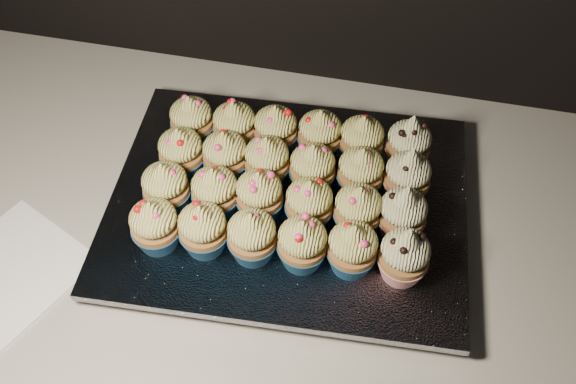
{
  "coord_description": "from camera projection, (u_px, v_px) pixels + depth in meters",
  "views": [
    {
      "loc": [
        0.25,
        1.18,
        1.63
      ],
      "look_at": [
        0.14,
        1.71,
        0.95
      ],
      "focal_mm": 40.0,
      "sensor_mm": 36.0,
      "label": 1
    }
  ],
  "objects": [
    {
      "name": "cupcake_15",
      "position": [
        312.0,
        168.0,
        0.86
      ],
      "size": [
        0.06,
        0.06,
        0.08
      ],
      "color": "navy",
      "rests_on": "foil_lining"
    },
    {
      "name": "baking_tray",
      "position": [
        288.0,
        209.0,
        0.9
      ],
      "size": [
        0.47,
        0.37,
        0.02
      ],
      "primitive_type": "cube",
      "rotation": [
        0.0,
        0.0,
        0.06
      ],
      "color": "black",
      "rests_on": "worktop"
    },
    {
      "name": "cupcake_12",
      "position": [
        181.0,
        152.0,
        0.88
      ],
      "size": [
        0.06,
        0.06,
        0.08
      ],
      "color": "navy",
      "rests_on": "foil_lining"
    },
    {
      "name": "cupcake_11",
      "position": [
        403.0,
        213.0,
        0.81
      ],
      "size": [
        0.06,
        0.06,
        0.1
      ],
      "color": "#AC181D",
      "rests_on": "foil_lining"
    },
    {
      "name": "cupcake_0",
      "position": [
        155.0,
        225.0,
        0.8
      ],
      "size": [
        0.06,
        0.06,
        0.08
      ],
      "color": "navy",
      "rests_on": "foil_lining"
    },
    {
      "name": "cupcake_22",
      "position": [
        362.0,
        140.0,
        0.9
      ],
      "size": [
        0.06,
        0.06,
        0.08
      ],
      "color": "navy",
      "rests_on": "foil_lining"
    },
    {
      "name": "cupcake_5",
      "position": [
        404.0,
        255.0,
        0.77
      ],
      "size": [
        0.06,
        0.06,
        0.1
      ],
      "color": "#AC181D",
      "rests_on": "foil_lining"
    },
    {
      "name": "cupcake_19",
      "position": [
        235.0,
        126.0,
        0.91
      ],
      "size": [
        0.06,
        0.06,
        0.08
      ],
      "color": "navy",
      "rests_on": "foil_lining"
    },
    {
      "name": "cupcake_10",
      "position": [
        358.0,
        210.0,
        0.82
      ],
      "size": [
        0.06,
        0.06,
        0.08
      ],
      "color": "navy",
      "rests_on": "foil_lining"
    },
    {
      "name": "cupcake_6",
      "position": [
        166.0,
        187.0,
        0.84
      ],
      "size": [
        0.06,
        0.06,
        0.08
      ],
      "color": "navy",
      "rests_on": "foil_lining"
    },
    {
      "name": "cupcake_17",
      "position": [
        407.0,
        176.0,
        0.85
      ],
      "size": [
        0.06,
        0.06,
        0.1
      ],
      "color": "#AC181D",
      "rests_on": "foil_lining"
    },
    {
      "name": "cupcake_21",
      "position": [
        320.0,
        134.0,
        0.9
      ],
      "size": [
        0.06,
        0.06,
        0.08
      ],
      "color": "navy",
      "rests_on": "foil_lining"
    },
    {
      "name": "cupcake_2",
      "position": [
        252.0,
        236.0,
        0.79
      ],
      "size": [
        0.06,
        0.06,
        0.08
      ],
      "color": "navy",
      "rests_on": "foil_lining"
    },
    {
      "name": "cupcake_4",
      "position": [
        352.0,
        248.0,
        0.78
      ],
      "size": [
        0.06,
        0.06,
        0.08
      ],
      "color": "navy",
      "rests_on": "foil_lining"
    },
    {
      "name": "cupcake_1",
      "position": [
        203.0,
        229.0,
        0.8
      ],
      "size": [
        0.06,
        0.06,
        0.08
      ],
      "color": "navy",
      "rests_on": "foil_lining"
    },
    {
      "name": "cupcake_9",
      "position": [
        309.0,
        204.0,
        0.83
      ],
      "size": [
        0.06,
        0.06,
        0.08
      ],
      "color": "navy",
      "rests_on": "foil_lining"
    },
    {
      "name": "cabinet",
      "position": [
        220.0,
        343.0,
        1.29
      ],
      "size": [
        2.4,
        0.6,
        0.86
      ],
      "primitive_type": "cube",
      "color": "black",
      "rests_on": "ground"
    },
    {
      "name": "cupcake_3",
      "position": [
        302.0,
        243.0,
        0.79
      ],
      "size": [
        0.06,
        0.06,
        0.08
      ],
      "color": "navy",
      "rests_on": "foil_lining"
    },
    {
      "name": "worktop",
      "position": [
        194.0,
        209.0,
        0.94
      ],
      "size": [
        2.44,
        0.64,
        0.04
      ],
      "primitive_type": "cube",
      "color": "beige",
      "rests_on": "cabinet"
    },
    {
      "name": "cupcake_13",
      "position": [
        225.0,
        156.0,
        0.88
      ],
      "size": [
        0.06,
        0.06,
        0.08
      ],
      "color": "navy",
      "rests_on": "foil_lining"
    },
    {
      "name": "cupcake_23",
      "position": [
        408.0,
        144.0,
        0.89
      ],
      "size": [
        0.06,
        0.06,
        0.1
      ],
      "color": "#AC181D",
      "rests_on": "foil_lining"
    },
    {
      "name": "cupcake_7",
      "position": [
        215.0,
        192.0,
        0.84
      ],
      "size": [
        0.06,
        0.06,
        0.08
      ],
      "color": "navy",
      "rests_on": "foil_lining"
    },
    {
      "name": "cupcake_16",
      "position": [
        360.0,
        172.0,
        0.86
      ],
      "size": [
        0.06,
        0.06,
        0.08
      ],
      "color": "navy",
      "rests_on": "foil_lining"
    },
    {
      "name": "cupcake_18",
      "position": [
        192.0,
        120.0,
        0.92
      ],
      "size": [
        0.06,
        0.06,
        0.08
      ],
      "color": "navy",
      "rests_on": "foil_lining"
    },
    {
      "name": "cupcake_8",
      "position": [
        259.0,
        195.0,
        0.83
      ],
      "size": [
        0.06,
        0.06,
        0.08
      ],
      "color": "navy",
      "rests_on": "foil_lining"
    },
    {
      "name": "foil_lining",
      "position": [
        288.0,
        202.0,
        0.88
      ],
      "size": [
        0.51,
        0.41,
        0.01
      ],
      "primitive_type": "cube",
      "rotation": [
        0.0,
        0.0,
        0.06
      ],
      "color": "silver",
      "rests_on": "baking_tray"
    },
    {
      "name": "cupcake_20",
      "position": [
        275.0,
        130.0,
        0.91
      ],
      "size": [
        0.06,
        0.06,
        0.08
      ],
      "color": "navy",
      "rests_on": "foil_lining"
    },
    {
      "name": "cupcake_14",
      "position": [
        267.0,
        161.0,
        0.87
      ],
      "size": [
        0.06,
        0.06,
        0.08
      ],
      "color": "navy",
      "rests_on": "foil_lining"
    },
    {
      "name": "napkin",
      "position": [
        12.0,
        270.0,
        0.84
      ],
      "size": [
        0.22,
        0.22,
        0.0
      ],
      "primitive_type": "cube",
      "rotation": [
        0.0,
        0.0,
        -0.43
      ],
      "color": "white",
      "rests_on": "worktop"
    }
  ]
}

